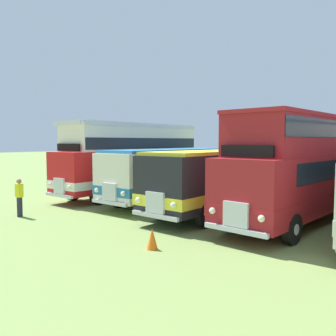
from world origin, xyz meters
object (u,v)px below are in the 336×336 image
Objects in this scene: bus_first_in_row at (133,158)px; bus_second_in_row at (174,171)px; cone_near_end at (152,239)px; marshal_person at (19,197)px; bus_fourth_in_row at (307,163)px; bus_third_in_row at (231,175)px.

bus_first_in_row is 1.10× the size of bus_second_in_row.
bus_second_in_row reaches higher than cone_near_end.
marshal_person is at bearing -84.64° from bus_first_in_row.
bus_fourth_in_row is 8.07m from cone_near_end.
marshal_person is (-10.20, -7.64, -1.59)m from bus_fourth_in_row.
cone_near_end is at bearing 1.41° from marshal_person.
bus_first_in_row is at bearing 173.89° from bus_second_in_row.
bus_first_in_row is 10.96m from bus_fourth_in_row.
bus_third_in_row is at bearing -178.25° from bus_fourth_in_row.
bus_second_in_row is at bearing 124.11° from cone_near_end.
marshal_person is (0.75, -8.01, -1.47)m from bus_first_in_row.
bus_fourth_in_row is 12.84m from marshal_person.
bus_second_in_row is 14.39× the size of cone_near_end.
marshal_person is (-7.93, -0.19, 0.55)m from cone_near_end.
marshal_person is at bearing -131.02° from bus_third_in_row.
bus_first_in_row is 15.86× the size of cone_near_end.
bus_first_in_row is at bearing 178.06° from bus_fourth_in_row.
bus_fourth_in_row reaches higher than bus_second_in_row.
bus_second_in_row is 9.08m from cone_near_end.
bus_fourth_in_row is (10.96, -0.37, 0.11)m from bus_first_in_row.
cone_near_end is at bearing -79.36° from bus_third_in_row.
bus_third_in_row is at bearing 48.98° from marshal_person.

